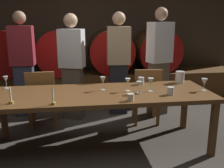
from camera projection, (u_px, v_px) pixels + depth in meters
name	position (u px, v px, depth m)	size (l,w,h in m)	color
ground_plane	(95.00, 163.00, 2.88)	(9.35, 9.35, 0.00)	#3F3A33
back_wall	(84.00, 31.00, 5.59)	(7.19, 0.24, 2.69)	#473A2D
barrel_shelf	(86.00, 84.00, 5.32)	(6.47, 0.90, 0.54)	brown
wine_barrel_far_left	(10.00, 52.00, 4.95)	(0.88, 0.96, 0.88)	brown
wine_barrel_center_left	(61.00, 52.00, 5.09)	(0.88, 0.96, 0.88)	brown
wine_barrel_center_right	(110.00, 51.00, 5.22)	(0.88, 0.96, 0.88)	#513319
wine_barrel_far_right	(155.00, 50.00, 5.35)	(0.88, 0.96, 0.88)	#513319
dining_table	(101.00, 97.00, 3.11)	(2.73, 0.94, 0.72)	brown
chair_left	(42.00, 97.00, 3.71)	(0.41, 0.41, 0.88)	brown
chair_right	(147.00, 93.00, 3.88)	(0.44, 0.44, 0.88)	brown
guest_far_left	(23.00, 64.00, 4.16)	(0.38, 0.25, 1.73)	#33384C
guest_center_left	(72.00, 66.00, 4.02)	(0.43, 0.34, 1.69)	brown
guest_center_right	(119.00, 63.00, 4.25)	(0.40, 0.27, 1.72)	black
guest_far_right	(159.00, 61.00, 4.20)	(0.44, 0.35, 1.78)	brown
candle_left	(11.00, 99.00, 2.67)	(0.05, 0.05, 0.20)	olive
candle_right	(53.00, 99.00, 2.64)	(0.05, 0.05, 0.20)	olive
pitcher	(180.00, 77.00, 3.56)	(0.12, 0.12, 0.16)	white
wine_glass_far_left	(6.00, 79.00, 3.26)	(0.06, 0.06, 0.16)	white
wine_glass_left	(103.00, 80.00, 3.18)	(0.07, 0.07, 0.17)	silver
wine_glass_center_left	(128.00, 82.00, 3.14)	(0.07, 0.07, 0.16)	silver
wine_glass_center_right	(139.00, 84.00, 3.04)	(0.07, 0.07, 0.15)	white
wine_glass_right	(151.00, 82.00, 3.12)	(0.07, 0.07, 0.17)	silver
wine_glass_far_right	(204.00, 82.00, 3.16)	(0.08, 0.08, 0.15)	white
cup_left	(131.00, 97.00, 2.77)	(0.08, 0.08, 0.08)	beige
cup_center	(141.00, 81.00, 3.48)	(0.08, 0.08, 0.10)	silver
cup_right	(171.00, 91.00, 3.00)	(0.08, 0.08, 0.09)	silver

